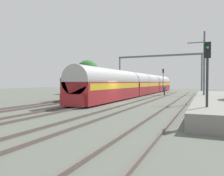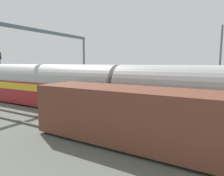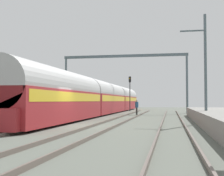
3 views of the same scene
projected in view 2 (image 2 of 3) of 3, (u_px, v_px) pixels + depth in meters
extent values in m
cube|color=maroon|center=(44.00, 92.00, 19.06)|extent=(2.90, 16.00, 2.20)
cube|color=gold|center=(44.00, 86.00, 18.98)|extent=(2.93, 15.36, 0.64)
cylinder|color=#ACACAC|center=(44.00, 79.00, 18.89)|extent=(2.84, 16.00, 2.84)
cube|color=brown|center=(155.00, 118.00, 9.29)|extent=(2.80, 13.00, 2.70)
cube|color=black|center=(154.00, 144.00, 9.46)|extent=(2.52, 11.96, 0.10)
cylinder|color=#282828|center=(92.00, 96.00, 21.65)|extent=(0.25, 0.25, 0.85)
cube|color=#285684|center=(92.00, 90.00, 21.55)|extent=(0.40, 0.47, 0.64)
sphere|color=tan|center=(92.00, 86.00, 21.50)|extent=(0.24, 0.24, 0.24)
cylinder|color=#2D2D33|center=(1.00, 77.00, 25.74)|extent=(0.14, 0.14, 4.55)
sphere|color=yellow|center=(0.00, 55.00, 25.32)|extent=(0.16, 0.16, 0.16)
cylinder|color=#51616B|center=(84.00, 65.00, 29.18)|extent=(0.28, 0.28, 7.50)
cube|color=#51616B|center=(37.00, 30.00, 21.61)|extent=(16.87, 0.24, 0.36)
cylinder|color=#51616B|center=(220.00, 64.00, 20.65)|extent=(0.20, 0.20, 8.00)
cube|color=#51616B|center=(222.00, 36.00, 19.52)|extent=(1.80, 0.10, 0.10)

